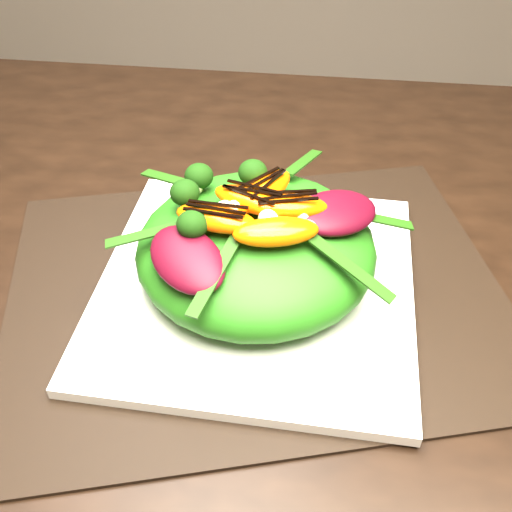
# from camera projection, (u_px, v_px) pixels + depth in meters

# --- Properties ---
(dining_table) EXTENTS (1.60, 0.90, 0.75)m
(dining_table) POSITION_uv_depth(u_px,v_px,m) (276.00, 297.00, 0.59)
(dining_table) COLOR black
(dining_table) RESTS_ON floor
(placemat) EXTENTS (0.54, 0.46, 0.00)m
(placemat) POSITION_uv_depth(u_px,v_px,m) (256.00, 291.00, 0.57)
(placemat) COLOR black
(placemat) RESTS_ON dining_table
(plate_base) EXTENTS (0.30, 0.30, 0.01)m
(plate_base) POSITION_uv_depth(u_px,v_px,m) (256.00, 285.00, 0.56)
(plate_base) COLOR white
(plate_base) RESTS_ON placemat
(salad_bowl) EXTENTS (0.25, 0.25, 0.02)m
(salad_bowl) POSITION_uv_depth(u_px,v_px,m) (256.00, 275.00, 0.55)
(salad_bowl) COLOR silver
(salad_bowl) RESTS_ON plate_base
(lettuce_mound) EXTENTS (0.25, 0.25, 0.07)m
(lettuce_mound) POSITION_uv_depth(u_px,v_px,m) (256.00, 248.00, 0.53)
(lettuce_mound) COLOR #296E14
(lettuce_mound) RESTS_ON salad_bowl
(radicchio_leaf) EXTENTS (0.09, 0.09, 0.02)m
(radicchio_leaf) POSITION_uv_depth(u_px,v_px,m) (336.00, 213.00, 0.51)
(radicchio_leaf) COLOR #3F0612
(radicchio_leaf) RESTS_ON lettuce_mound
(orange_segment) EXTENTS (0.08, 0.05, 0.02)m
(orange_segment) POSITION_uv_depth(u_px,v_px,m) (250.00, 190.00, 0.52)
(orange_segment) COLOR #FF5804
(orange_segment) RESTS_ON lettuce_mound
(broccoli_floret) EXTENTS (0.04, 0.04, 0.04)m
(broccoli_floret) POSITION_uv_depth(u_px,v_px,m) (186.00, 182.00, 0.53)
(broccoli_floret) COLOR #1A3509
(broccoli_floret) RESTS_ON lettuce_mound
(macadamia_nut) EXTENTS (0.02, 0.02, 0.02)m
(macadamia_nut) POSITION_uv_depth(u_px,v_px,m) (269.00, 256.00, 0.46)
(macadamia_nut) COLOR beige
(macadamia_nut) RESTS_ON lettuce_mound
(balsamic_drizzle) EXTENTS (0.05, 0.02, 0.00)m
(balsamic_drizzle) POSITION_uv_depth(u_px,v_px,m) (249.00, 181.00, 0.51)
(balsamic_drizzle) COLOR black
(balsamic_drizzle) RESTS_ON orange_segment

